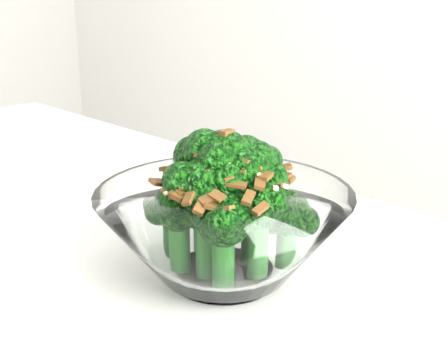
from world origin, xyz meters
The scene contains 1 object.
broccoli_dish centered at (0.30, 0.13, 0.80)m, with size 0.20×0.20×0.12m.
Camera 1 is at (0.56, -0.23, 0.99)m, focal length 50.00 mm.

